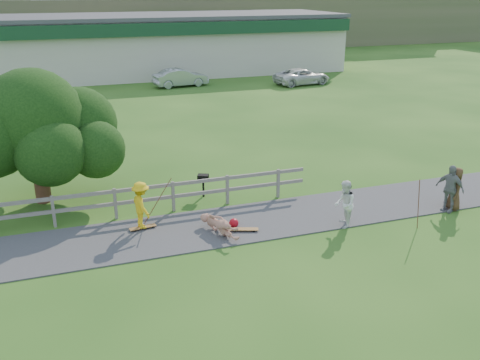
{
  "coord_description": "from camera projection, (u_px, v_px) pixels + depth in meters",
  "views": [
    {
      "loc": [
        -5.53,
        -13.9,
        7.54
      ],
      "look_at": [
        0.03,
        2.0,
        1.37
      ],
      "focal_mm": 40.0,
      "sensor_mm": 36.0,
      "label": 1
    }
  ],
  "objects": [
    {
      "name": "ground",
      "position": [
        260.0,
        242.0,
        16.63
      ],
      "size": [
        260.0,
        260.0,
        0.0
      ],
      "primitive_type": "plane",
      "color": "#234E16",
      "rests_on": "ground"
    },
    {
      "name": "path",
      "position": [
        244.0,
        223.0,
        17.95
      ],
      "size": [
        34.0,
        3.0,
        0.04
      ],
      "primitive_type": "cube",
      "color": "#3E3D40",
      "rests_on": "ground"
    },
    {
      "name": "fence",
      "position": [
        96.0,
        201.0,
        17.88
      ],
      "size": [
        15.05,
        0.1,
        1.1
      ],
      "color": "#605C54",
      "rests_on": "ground"
    },
    {
      "name": "strip_mall",
      "position": [
        161.0,
        43.0,
        47.95
      ],
      "size": [
        32.5,
        10.75,
        5.1
      ],
      "color": "beige",
      "rests_on": "ground"
    },
    {
      "name": "skater_rider",
      "position": [
        141.0,
        208.0,
        17.2
      ],
      "size": [
        0.78,
        1.11,
        1.56
      ],
      "primitive_type": "imported",
      "rotation": [
        0.0,
        0.0,
        1.79
      ],
      "color": "gold",
      "rests_on": "ground"
    },
    {
      "name": "skater_fallen",
      "position": [
        220.0,
        225.0,
        17.06
      ],
      "size": [
        1.79,
        0.96,
        0.64
      ],
      "primitive_type": "imported",
      "rotation": [
        0.0,
        0.0,
        0.33
      ],
      "color": "#AC745F",
      "rests_on": "ground"
    },
    {
      "name": "spectator_a",
      "position": [
        345.0,
        204.0,
        17.45
      ],
      "size": [
        0.85,
        0.95,
        1.59
      ],
      "primitive_type": "imported",
      "rotation": [
        0.0,
        0.0,
        4.32
      ],
      "color": "silver",
      "rests_on": "ground"
    },
    {
      "name": "spectator_b",
      "position": [
        450.0,
        188.0,
        18.65
      ],
      "size": [
        0.82,
        1.08,
        1.71
      ],
      "primitive_type": "imported",
      "rotation": [
        0.0,
        0.0,
        5.18
      ],
      "color": "gray",
      "rests_on": "ground"
    },
    {
      "name": "spectator_c",
      "position": [
        455.0,
        189.0,
        18.82
      ],
      "size": [
        0.76,
        0.9,
        1.56
      ],
      "primitive_type": "imported",
      "rotation": [
        0.0,
        0.0,
        4.3
      ],
      "color": "#4C331E",
      "rests_on": "ground"
    },
    {
      "name": "car_silver",
      "position": [
        180.0,
        78.0,
        41.81
      ],
      "size": [
        4.41,
        2.06,
        1.4
      ],
      "primitive_type": "imported",
      "rotation": [
        0.0,
        0.0,
        1.71
      ],
      "color": "#A0A4A7",
      "rests_on": "ground"
    },
    {
      "name": "car_white",
      "position": [
        302.0,
        76.0,
        42.72
      ],
      "size": [
        4.85,
        2.74,
        1.28
      ],
      "primitive_type": "imported",
      "rotation": [
        0.0,
        0.0,
        1.71
      ],
      "color": "silver",
      "rests_on": "ground"
    },
    {
      "name": "tree",
      "position": [
        37.0,
        151.0,
        19.11
      ],
      "size": [
        5.76,
        5.76,
        3.87
      ],
      "primitive_type": null,
      "color": "black",
      "rests_on": "ground"
    },
    {
      "name": "bbq",
      "position": [
        203.0,
        186.0,
        20.08
      ],
      "size": [
        0.49,
        0.45,
        0.87
      ],
      "primitive_type": null,
      "rotation": [
        0.0,
        0.0,
        -0.44
      ],
      "color": "black",
      "rests_on": "ground"
    },
    {
      "name": "longboard_rider",
      "position": [
        143.0,
        229.0,
        17.45
      ],
      "size": [
        0.9,
        0.34,
        0.1
      ],
      "primitive_type": null,
      "rotation": [
        0.0,
        0.0,
        0.14
      ],
      "color": "brown",
      "rests_on": "ground"
    },
    {
      "name": "longboard_fallen",
      "position": [
        244.0,
        230.0,
        17.31
      ],
      "size": [
        0.95,
        0.52,
        0.1
      ],
      "primitive_type": null,
      "rotation": [
        0.0,
        0.0,
        -0.34
      ],
      "color": "brown",
      "rests_on": "ground"
    },
    {
      "name": "helmet",
      "position": [
        234.0,
        223.0,
        17.61
      ],
      "size": [
        0.32,
        0.32,
        0.32
      ],
      "primitive_type": "sphere",
      "color": "#A60C19",
      "rests_on": "ground"
    },
    {
      "name": "pole_rider",
      "position": [
        157.0,
        197.0,
        17.69
      ],
      "size": [
        0.03,
        0.03,
        1.84
      ],
      "primitive_type": "cylinder",
      "color": "brown",
      "rests_on": "ground"
    },
    {
      "name": "pole_spec_left",
      "position": [
        418.0,
        204.0,
        17.28
      ],
      "size": [
        0.03,
        0.03,
        1.73
      ],
      "primitive_type": "cylinder",
      "color": "brown",
      "rests_on": "ground"
    }
  ]
}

